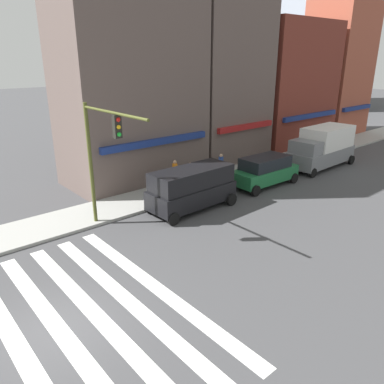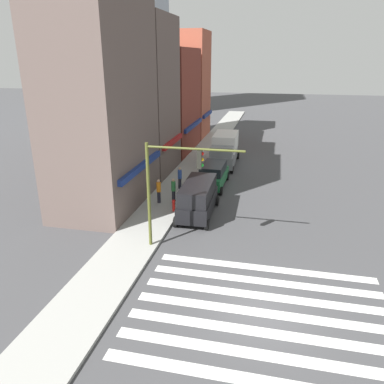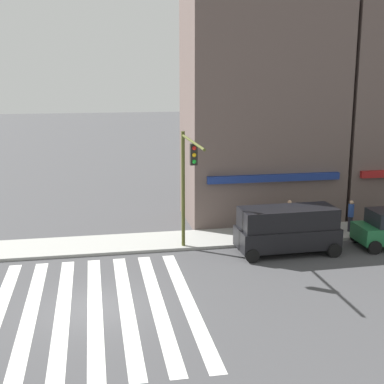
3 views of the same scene
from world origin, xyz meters
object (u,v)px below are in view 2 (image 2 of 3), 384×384
(traffic_signal, at_px, (170,179))
(pedestrian_green_top, at_px, (173,190))
(box_truck_grey, at_px, (225,149))
(pedestrian_blue_shirt, at_px, (180,178))
(van_black, at_px, (198,198))
(pedestrian_orange_vest, at_px, (159,191))
(fire_hydrant, at_px, (174,205))
(suv_green, at_px, (213,174))

(traffic_signal, relative_size, pedestrian_green_top, 3.40)
(box_truck_grey, distance_m, pedestrian_blue_shirt, 8.68)
(van_black, bearing_deg, box_truck_grey, -1.40)
(box_truck_grey, relative_size, pedestrian_blue_shirt, 3.54)
(box_truck_grey, relative_size, pedestrian_orange_vest, 3.54)
(traffic_signal, distance_m, pedestrian_orange_vest, 7.46)
(pedestrian_orange_vest, relative_size, fire_hydrant, 2.10)
(van_black, height_order, fire_hydrant, van_black)
(box_truck_grey, xyz_separation_m, fire_hydrant, (-12.92, 1.70, -0.97))
(box_truck_grey, bearing_deg, van_black, 178.40)
(van_black, xyz_separation_m, box_truck_grey, (12.94, 0.00, 0.30))
(fire_hydrant, bearing_deg, pedestrian_orange_vest, 48.85)
(box_truck_grey, xyz_separation_m, pedestrian_orange_vest, (-11.65, 3.16, -0.51))
(pedestrian_green_top, bearing_deg, pedestrian_blue_shirt, -134.94)
(suv_green, bearing_deg, fire_hydrant, 165.74)
(box_truck_grey, height_order, fire_hydrant, box_truck_grey)
(traffic_signal, xyz_separation_m, pedestrian_orange_vest, (6.24, 2.69, -3.09))
(van_black, xyz_separation_m, fire_hydrant, (0.02, 1.70, -0.67))
(suv_green, distance_m, pedestrian_orange_vest, 5.83)
(fire_hydrant, bearing_deg, pedestrian_green_top, 15.55)
(suv_green, height_order, box_truck_grey, box_truck_grey)
(pedestrian_green_top, bearing_deg, box_truck_grey, -151.22)
(pedestrian_green_top, bearing_deg, pedestrian_orange_vest, -26.83)
(traffic_signal, xyz_separation_m, fire_hydrant, (4.96, 1.23, -3.55))
(van_black, xyz_separation_m, pedestrian_orange_vest, (1.29, 3.16, -0.21))
(traffic_signal, relative_size, suv_green, 1.27)
(pedestrian_blue_shirt, xyz_separation_m, pedestrian_green_top, (-2.91, -0.27, 0.00))
(pedestrian_blue_shirt, height_order, pedestrian_orange_vest, same)
(suv_green, relative_size, pedestrian_blue_shirt, 2.68)
(pedestrian_green_top, distance_m, fire_hydrant, 1.82)
(pedestrian_green_top, height_order, fire_hydrant, pedestrian_green_top)
(box_truck_grey, relative_size, pedestrian_green_top, 3.54)
(van_black, relative_size, box_truck_grey, 0.81)
(traffic_signal, bearing_deg, van_black, -5.43)
(pedestrian_blue_shirt, xyz_separation_m, fire_hydrant, (-4.61, -0.74, -0.46))
(box_truck_grey, xyz_separation_m, pedestrian_blue_shirt, (-8.32, 2.44, -0.51))
(pedestrian_green_top, xyz_separation_m, pedestrian_orange_vest, (-0.43, 0.98, 0.00))
(suv_green, bearing_deg, pedestrian_blue_shirt, 123.88)
(box_truck_grey, bearing_deg, pedestrian_blue_shirt, 162.03)
(pedestrian_orange_vest, bearing_deg, traffic_signal, -157.79)
(van_black, height_order, pedestrian_orange_vest, van_black)
(pedestrian_orange_vest, xyz_separation_m, fire_hydrant, (-1.27, -1.46, -0.46))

